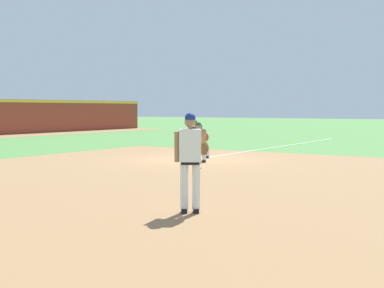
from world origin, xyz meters
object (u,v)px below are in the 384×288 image
Objects in this scene: umpire at (195,136)px; baseball at (200,168)px; first_base_bag at (194,159)px; first_baseman at (200,139)px; pitcher at (191,156)px; baserunner at (198,140)px.

baseball is at bearing -145.69° from umpire.
umpire reaches higher than baseball.
first_base_bag reaches higher than baseball.
baseball is 3.70m from first_baseman.
pitcher reaches higher than first_baseman.
umpire is at bearing 31.81° from first_base_bag.
first_baseman is (3.08, 1.92, 0.69)m from baseball.
umpire is at bearing 34.58° from baserunner.
pitcher is 10.85m from first_baseman.
first_base_bag is at bearing -169.18° from first_baseman.
first_base_bag is at bearing 41.01° from baserunner.
baserunner is 3.42m from umpire.
baseball is at bearing -146.15° from baserunner.
first_base_bag is 0.26× the size of umpire.
first_baseman is 0.92× the size of umpire.
first_base_bag is at bearing -148.19° from umpire.
pitcher is 1.27× the size of baserunner.
first_baseman is at bearing -140.80° from umpire.
baseball is 5.48m from umpire.
pitcher is 1.39× the size of first_baseman.
baserunner is at bearing 31.08° from pitcher.
baserunner and umpire have the same top height.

